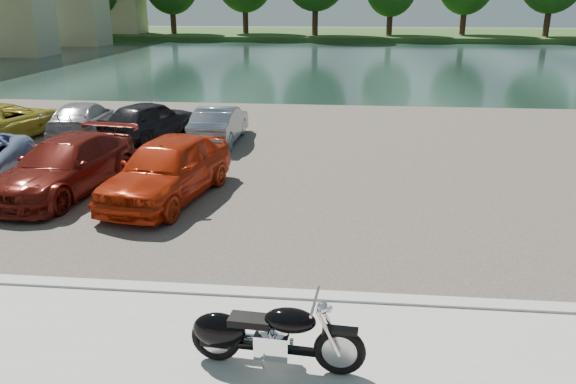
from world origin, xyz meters
name	(u,v)px	position (x,y,z in m)	size (l,w,h in m)	color
ground	(267,377)	(0.00, 0.00, 0.00)	(200.00, 200.00, 0.00)	#595447
kerb	(284,296)	(0.00, 2.00, 0.07)	(60.00, 0.30, 0.14)	#A7A69D
parking_lot	(314,156)	(0.00, 11.00, 0.02)	(60.00, 18.00, 0.04)	#3D3831
river	(335,61)	(0.00, 40.00, 0.00)	(120.00, 40.00, 0.00)	black
far_bank	(340,34)	(0.00, 72.00, 0.30)	(120.00, 24.00, 0.60)	#254418
motorcycle	(260,334)	(-0.10, 0.12, 0.56)	(2.33, 0.75, 1.05)	black
car_3	(66,166)	(-6.07, 6.84, 0.73)	(1.92, 4.73, 1.37)	#62140E
car_4	(167,168)	(-3.34, 6.59, 0.81)	(1.82, 4.53, 1.54)	#B5280C
car_6	(3,121)	(-10.91, 12.00, 0.69)	(2.17, 4.71, 1.31)	#A59626
car_7	(84,119)	(-8.40, 12.88, 0.65)	(1.70, 4.19, 1.22)	#93929A
car_8	(149,119)	(-5.92, 12.75, 0.71)	(1.59, 3.95, 1.35)	black
car_9	(219,124)	(-3.36, 12.51, 0.66)	(1.32, 3.78, 1.25)	slate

